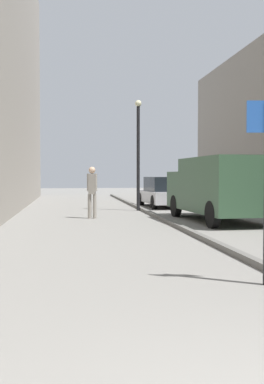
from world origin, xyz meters
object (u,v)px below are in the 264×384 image
at_px(parked_car, 164,192).
at_px(lamp_post, 138,148).
at_px(delivery_van, 220,187).
at_px(pedestrian_main_foreground, 92,189).

height_order(parked_car, lamp_post, lamp_post).
relative_size(delivery_van, parked_car, 1.28).
distance_m(parked_car, lamp_post, 3.26).
xyz_separation_m(delivery_van, parked_car, (-0.42, 6.94, -0.44)).
relative_size(parked_car, lamp_post, 0.90).
bearing_deg(parked_car, lamp_post, -130.06).
xyz_separation_m(pedestrian_main_foreground, lamp_post, (2.16, 3.34, 1.66)).
relative_size(delivery_van, lamp_post, 1.15).
bearing_deg(parked_car, pedestrian_main_foreground, -127.04).
xyz_separation_m(delivery_van, lamp_post, (-1.99, 4.92, 1.57)).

